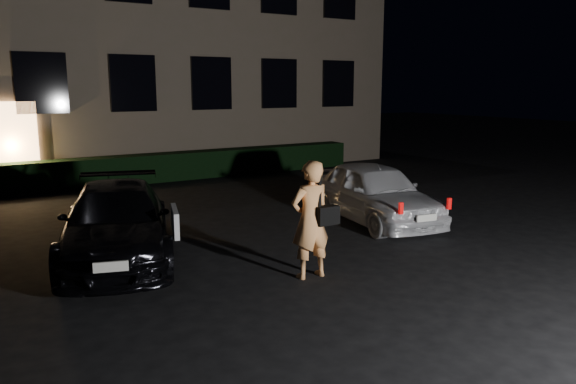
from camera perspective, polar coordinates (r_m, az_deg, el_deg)
ground at (r=8.67m, az=7.25°, el=-9.07°), size 80.00×80.00×0.00m
hedge at (r=17.76m, az=-14.64°, el=2.29°), size 15.00×0.70×0.85m
sedan at (r=10.06m, az=-17.03°, el=-2.95°), size 2.95×4.65×1.25m
hatch at (r=12.32m, az=8.80°, el=-0.03°), size 2.15×4.03×1.30m
man at (r=8.58m, az=2.34°, el=-2.81°), size 0.75×0.45×1.83m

